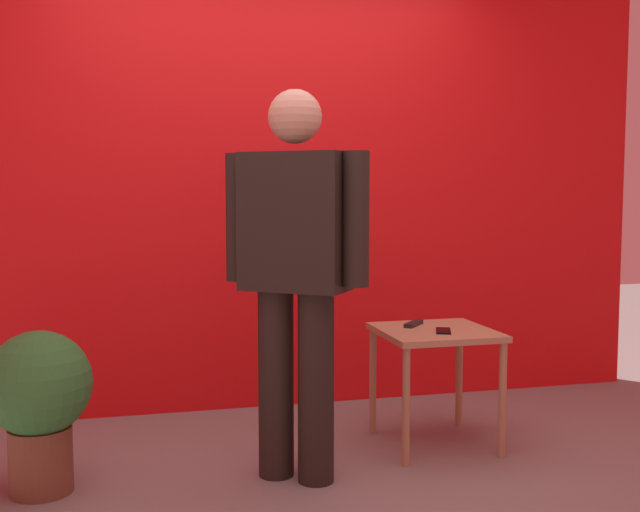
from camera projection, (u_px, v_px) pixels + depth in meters
The scene contains 7 objects.
ground_plane at pixel (331, 501), 3.11m from camera, with size 12.00×12.00×0.00m, color gray.
back_wall_red at pixel (265, 127), 4.39m from camera, with size 4.71×0.12×3.27m, color red.
standing_person at pixel (295, 264), 3.27m from camera, with size 0.60×0.49×1.70m.
side_table at pixel (435, 346), 3.75m from camera, with size 0.55×0.55×0.58m.
cell_phone at pixel (443, 331), 3.68m from camera, with size 0.07×0.14×0.01m, color black.
tv_remote at pixel (414, 324), 3.84m from camera, with size 0.04×0.17×0.02m, color black.
potted_plant at pixel (39, 397), 3.16m from camera, with size 0.44×0.44×0.69m.
Camera 1 is at (-0.78, -2.91, 1.27)m, focal length 42.62 mm.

